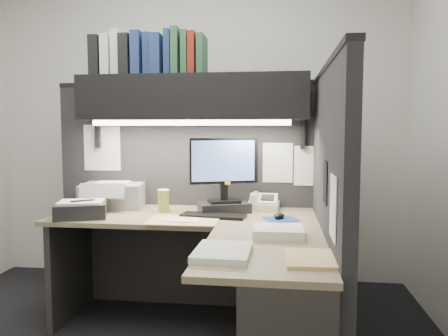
{
  "coord_description": "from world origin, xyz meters",
  "views": [
    {
      "loc": [
        0.72,
        -2.21,
        1.29
      ],
      "look_at": [
        0.37,
        0.51,
        1.04
      ],
      "focal_mm": 35.0,
      "sensor_mm": 36.0,
      "label": 1
    }
  ],
  "objects": [
    {
      "name": "wall_back",
      "position": [
        0.0,
        1.5,
        1.35
      ],
      "size": [
        3.5,
        0.04,
        2.7
      ],
      "primitive_type": "cube",
      "color": "silver",
      "rests_on": "floor"
    },
    {
      "name": "partition_back",
      "position": [
        0.03,
        0.93,
        0.8
      ],
      "size": [
        1.9,
        0.06,
        1.6
      ],
      "primitive_type": "cube",
      "color": "black",
      "rests_on": "floor"
    },
    {
      "name": "partition_right",
      "position": [
        0.98,
        0.18,
        0.8
      ],
      "size": [
        0.06,
        1.5,
        1.6
      ],
      "primitive_type": "cube",
      "color": "black",
      "rests_on": "floor"
    },
    {
      "name": "desk",
      "position": [
        0.43,
        -0.0,
        0.44
      ],
      "size": [
        1.7,
        1.53,
        0.73
      ],
      "color": "#837153",
      "rests_on": "floor"
    },
    {
      "name": "overhead_shelf",
      "position": [
        0.12,
        0.75,
        1.5
      ],
      "size": [
        1.55,
        0.34,
        0.3
      ],
      "primitive_type": "cube",
      "color": "black",
      "rests_on": "partition_back"
    },
    {
      "name": "task_light_tube",
      "position": [
        0.12,
        0.61,
        1.33
      ],
      "size": [
        1.32,
        0.04,
        0.04
      ],
      "primitive_type": "cylinder",
      "rotation": [
        0.0,
        1.57,
        0.0
      ],
      "color": "white",
      "rests_on": "overhead_shelf"
    },
    {
      "name": "monitor",
      "position": [
        0.34,
        0.67,
        0.93
      ],
      "size": [
        0.45,
        0.31,
        0.5
      ],
      "rotation": [
        0.0,
        0.0,
        0.36
      ],
      "color": "black",
      "rests_on": "desk"
    },
    {
      "name": "keyboard",
      "position": [
        0.3,
        0.49,
        0.74
      ],
      "size": [
        0.43,
        0.19,
        0.02
      ],
      "primitive_type": "cube",
      "rotation": [
        0.0,
        0.0,
        -0.14
      ],
      "color": "black",
      "rests_on": "desk"
    },
    {
      "name": "mousepad",
      "position": [
        0.72,
        0.48,
        0.73
      ],
      "size": [
        0.25,
        0.24,
        0.0
      ],
      "primitive_type": "cube",
      "rotation": [
        0.0,
        0.0,
        0.38
      ],
      "color": "navy",
      "rests_on": "desk"
    },
    {
      "name": "mouse",
      "position": [
        0.72,
        0.48,
        0.75
      ],
      "size": [
        0.09,
        0.11,
        0.03
      ],
      "primitive_type": "ellipsoid",
      "rotation": [
        0.0,
        0.0,
        -0.41
      ],
      "color": "black",
      "rests_on": "mousepad"
    },
    {
      "name": "telephone",
      "position": [
        0.61,
        0.79,
        0.77
      ],
      "size": [
        0.22,
        0.23,
        0.09
      ],
      "primitive_type": "cube",
      "rotation": [
        0.0,
        0.0,
        -0.05
      ],
      "color": "beige",
      "rests_on": "desk"
    },
    {
      "name": "coffee_cup",
      "position": [
        -0.06,
        0.63,
        0.8
      ],
      "size": [
        0.09,
        0.09,
        0.14
      ],
      "primitive_type": "cylinder",
      "rotation": [
        0.0,
        0.0,
        -0.31
      ],
      "color": "#CDC252",
      "rests_on": "desk"
    },
    {
      "name": "printer",
      "position": [
        -0.47,
        0.77,
        0.82
      ],
      "size": [
        0.48,
        0.42,
        0.17
      ],
      "primitive_type": "cube",
      "rotation": [
        0.0,
        0.0,
        0.16
      ],
      "color": "gray",
      "rests_on": "desk"
    },
    {
      "name": "notebook_stack",
      "position": [
        -0.53,
        0.38,
        0.78
      ],
      "size": [
        0.38,
        0.35,
        0.09
      ],
      "primitive_type": "cube",
      "rotation": [
        0.0,
        0.0,
        0.35
      ],
      "color": "black",
      "rests_on": "desk"
    },
    {
      "name": "open_folder",
      "position": [
        0.14,
        0.34,
        0.73
      ],
      "size": [
        0.43,
        0.28,
        0.01
      ],
      "primitive_type": "cube",
      "rotation": [
        0.0,
        0.0,
        0.01
      ],
      "color": "tan",
      "rests_on": "desk"
    },
    {
      "name": "paper_stack_a",
      "position": [
        0.71,
        0.04,
        0.76
      ],
      "size": [
        0.26,
        0.22,
        0.05
      ],
      "primitive_type": "cube",
      "rotation": [
        0.0,
        0.0,
        0.01
      ],
      "color": "white",
      "rests_on": "desk"
    },
    {
      "name": "paper_stack_b",
      "position": [
        0.47,
        -0.34,
        0.75
      ],
      "size": [
        0.25,
        0.31,
        0.03
      ],
      "primitive_type": "cube",
      "rotation": [
        0.0,
        0.0,
        -0.02
      ],
      "color": "white",
      "rests_on": "desk"
    },
    {
      "name": "manila_stack",
      "position": [
        0.85,
        -0.36,
        0.74
      ],
      "size": [
        0.23,
        0.29,
        0.02
      ],
      "primitive_type": "cube",
      "rotation": [
        0.0,
        0.0,
        0.05
      ],
      "color": "tan",
      "rests_on": "desk"
    },
    {
      "name": "binder_row",
      "position": [
        -0.2,
        0.75,
        1.79
      ],
      "size": [
        0.79,
        0.25,
        0.31
      ],
      "color": "black",
      "rests_on": "overhead_shelf"
    },
    {
      "name": "pinned_papers",
      "position": [
        0.42,
        0.56,
        1.05
      ],
      "size": [
        1.76,
        1.31,
        0.51
      ],
      "color": "white",
      "rests_on": "partition_back"
    }
  ]
}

